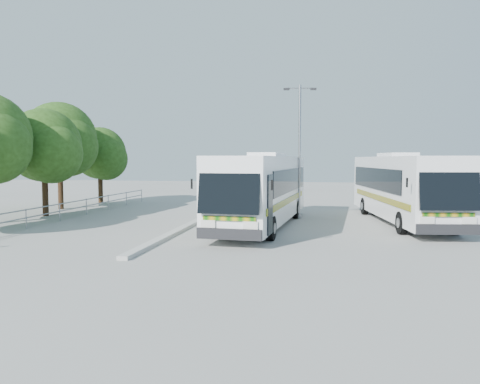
% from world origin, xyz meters
% --- Properties ---
extents(ground, '(100.00, 100.00, 0.00)m').
position_xyz_m(ground, '(0.00, 0.00, 0.00)').
color(ground, '#999994').
rests_on(ground, ground).
extents(kerb_divider, '(0.40, 16.00, 0.15)m').
position_xyz_m(kerb_divider, '(-2.30, 2.00, 0.07)').
color(kerb_divider, '#B2B2AD').
rests_on(kerb_divider, ground).
extents(railing, '(0.06, 22.00, 1.00)m').
position_xyz_m(railing, '(-10.00, 4.00, 0.74)').
color(railing, gray).
rests_on(railing, ground).
extents(tree_far_c, '(4.97, 4.69, 6.49)m').
position_xyz_m(tree_far_c, '(-12.12, 5.10, 4.26)').
color(tree_far_c, '#382314').
rests_on(tree_far_c, ground).
extents(tree_far_d, '(5.62, 5.30, 7.33)m').
position_xyz_m(tree_far_d, '(-13.31, 8.80, 4.82)').
color(tree_far_d, '#382314').
rests_on(tree_far_d, ground).
extents(tree_far_e, '(4.54, 4.28, 5.92)m').
position_xyz_m(tree_far_e, '(-12.63, 13.30, 3.89)').
color(tree_far_e, '#382314').
rests_on(tree_far_e, ground).
extents(coach_main, '(3.65, 13.05, 3.57)m').
position_xyz_m(coach_main, '(1.40, 2.95, 1.96)').
color(coach_main, white).
rests_on(coach_main, ground).
extents(coach_adjacent, '(4.24, 13.14, 3.58)m').
position_xyz_m(coach_adjacent, '(8.64, 5.66, 1.96)').
color(coach_adjacent, white).
rests_on(coach_adjacent, ground).
extents(lamppost, '(1.88, 0.44, 7.69)m').
position_xyz_m(lamppost, '(3.06, 6.56, 4.24)').
color(lamppost, gray).
rests_on(lamppost, ground).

